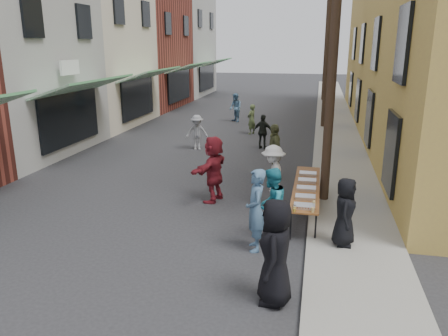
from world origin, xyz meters
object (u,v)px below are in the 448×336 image
at_px(utility_pole_mid, 328,44).
at_px(utility_pole_far, 326,43).
at_px(server, 345,212).
at_px(catering_tray_sausage, 304,206).
at_px(utility_pole_near, 334,44).
at_px(guest_front_a, 276,252).
at_px(guest_front_c, 271,205).
at_px(serving_table, 306,188).

distance_m(utility_pole_mid, utility_pole_far, 12.00).
bearing_deg(server, catering_tray_sausage, 70.07).
bearing_deg(utility_pole_far, utility_pole_near, -90.00).
height_order(utility_pole_near, server, utility_pole_near).
xyz_separation_m(utility_pole_near, server, (0.41, -3.04, -3.61)).
bearing_deg(utility_pole_near, server, -82.38).
distance_m(utility_pole_mid, guest_front_a, 17.88).
height_order(utility_pole_mid, guest_front_a, utility_pole_mid).
height_order(guest_front_a, guest_front_c, guest_front_a).
relative_size(utility_pole_near, utility_pole_mid, 1.00).
bearing_deg(server, utility_pole_far, 6.81).
xyz_separation_m(utility_pole_far, catering_tray_sausage, (-0.50, -26.60, -3.71)).
relative_size(utility_pole_mid, catering_tray_sausage, 18.00).
bearing_deg(guest_front_a, utility_pole_mid, 177.73).
height_order(guest_front_c, server, guest_front_c).
bearing_deg(guest_front_c, server, 107.00).
bearing_deg(utility_pole_far, server, -89.14).
distance_m(utility_pole_near, server, 4.74).
relative_size(utility_pole_near, utility_pole_far, 1.00).
xyz_separation_m(utility_pole_near, utility_pole_mid, (0.00, 12.00, 0.00)).
bearing_deg(catering_tray_sausage, utility_pole_mid, 88.04).
bearing_deg(utility_pole_mid, catering_tray_sausage, -91.96).
height_order(utility_pole_mid, serving_table, utility_pole_mid).
bearing_deg(utility_pole_near, guest_front_c, -112.92).
distance_m(utility_pole_mid, catering_tray_sausage, 15.07).
height_order(utility_pole_near, catering_tray_sausage, utility_pole_near).
xyz_separation_m(catering_tray_sausage, guest_front_c, (-0.75, -0.36, 0.10)).
distance_m(utility_pole_mid, serving_table, 13.50).
bearing_deg(guest_front_a, guest_front_c, -171.44).
xyz_separation_m(catering_tray_sausage, server, (0.91, -0.44, 0.10)).
relative_size(utility_pole_mid, guest_front_c, 5.04).
bearing_deg(server, guest_front_c, 93.25).
xyz_separation_m(utility_pole_far, server, (0.41, -27.04, -3.61)).
bearing_deg(guest_front_c, utility_pole_mid, -165.09).
height_order(catering_tray_sausage, guest_front_c, guest_front_c).
bearing_deg(utility_pole_near, utility_pole_mid, 90.00).
height_order(utility_pole_far, server, utility_pole_far).
xyz_separation_m(utility_pole_near, serving_table, (-0.50, -0.95, -3.79)).
distance_m(utility_pole_far, guest_front_a, 29.73).
bearing_deg(utility_pole_far, guest_front_c, -92.66).
bearing_deg(utility_pole_near, utility_pole_far, 90.00).
bearing_deg(utility_pole_far, catering_tray_sausage, -91.08).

